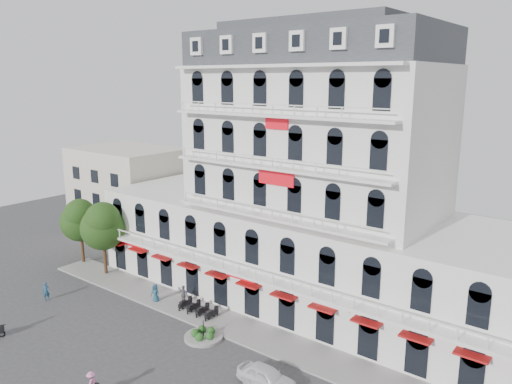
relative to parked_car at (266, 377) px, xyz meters
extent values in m
cube|color=gray|center=(-5.01, 5.09, -0.66)|extent=(53.00, 4.00, 0.16)
cube|color=silver|center=(-5.01, 14.09, 3.76)|extent=(45.00, 14.00, 9.00)
cube|color=silver|center=(-5.01, 14.09, 14.76)|extent=(22.00, 12.00, 13.00)
cube|color=#2D3035|center=(-5.01, 14.09, 22.76)|extent=(21.56, 11.76, 3.00)
cube|color=#2D3035|center=(-5.01, 14.09, 24.66)|extent=(15.84, 8.64, 0.80)
cube|color=#A71514|center=(-5.01, 6.59, 2.76)|extent=(40.50, 1.00, 0.15)
cube|color=red|center=(-5.01, 7.97, 12.26)|extent=(3.50, 0.10, 1.40)
cube|color=beige|center=(-35.01, 16.09, 5.26)|extent=(14.00, 10.00, 12.00)
cylinder|color=gray|center=(-8.01, 2.09, -0.62)|extent=(3.20, 3.20, 0.24)
cylinder|color=black|center=(-8.01, 2.09, 0.16)|extent=(0.08, 0.08, 1.40)
sphere|color=#214A18|center=(-7.31, 2.09, -0.29)|extent=(0.70, 0.70, 0.70)
sphere|color=#214A18|center=(-7.79, 2.76, -0.29)|extent=(0.70, 0.70, 0.70)
sphere|color=#214A18|center=(-8.57, 2.51, -0.29)|extent=(0.70, 0.70, 0.70)
sphere|color=#214A18|center=(-8.59, 1.69, -0.29)|extent=(0.70, 0.70, 0.70)
sphere|color=#214A18|center=(-7.81, 1.42, -0.29)|extent=(0.70, 0.70, 0.70)
cylinder|color=#382314|center=(-31.01, 6.09, 1.02)|extent=(0.36, 0.36, 3.52)
sphere|color=#1B3912|center=(-31.01, 6.09, 4.22)|extent=(4.48, 4.48, 4.48)
sphere|color=#1B3912|center=(-30.51, 5.79, 5.26)|extent=(3.52, 3.52, 3.52)
sphere|color=#1B3912|center=(-31.41, 6.39, 4.86)|extent=(3.20, 3.20, 3.20)
cylinder|color=#382314|center=(-26.01, 5.59, 1.13)|extent=(0.36, 0.36, 3.74)
sphere|color=#1B3912|center=(-26.01, 5.59, 4.53)|extent=(4.76, 4.76, 4.76)
sphere|color=#1B3912|center=(-25.51, 5.29, 5.63)|extent=(3.74, 3.74, 3.74)
sphere|color=#1B3912|center=(-26.41, 5.89, 5.21)|extent=(3.40, 3.40, 3.40)
imported|color=white|center=(0.00, 0.00, 0.00)|extent=(4.41, 1.89, 1.48)
torus|color=black|center=(-21.38, -7.99, -0.46)|extent=(0.47, 0.54, 0.60)
imported|color=pink|center=(-8.24, -8.31, 0.51)|extent=(0.96, 1.19, 1.61)
imported|color=navy|center=(-16.32, 4.20, 0.18)|extent=(1.04, 0.84, 1.85)
imported|color=slate|center=(-13.93, 5.59, 0.20)|extent=(1.13, 0.51, 1.89)
imported|color=navy|center=(-25.01, -1.92, 0.16)|extent=(0.72, 0.79, 1.81)
camera|label=1|loc=(18.31, -24.77, 20.10)|focal=35.00mm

